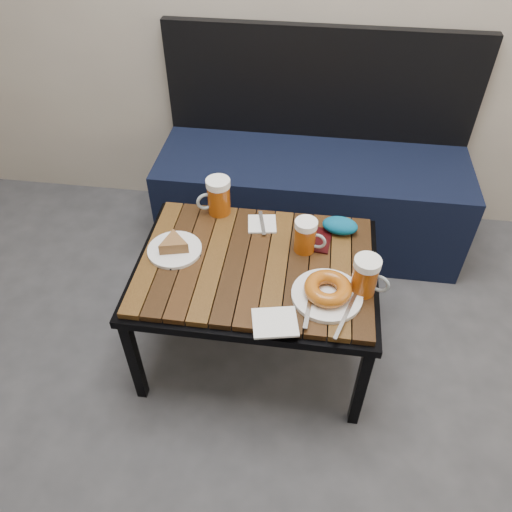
# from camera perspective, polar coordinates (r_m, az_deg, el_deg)

# --- Properties ---
(bench) EXTENTS (1.40, 0.50, 0.95)m
(bench) POSITION_cam_1_polar(r_m,az_deg,el_deg) (2.41, 6.30, 7.61)
(bench) COLOR black
(bench) RESTS_ON ground
(cafe_table) EXTENTS (0.84, 0.62, 0.47)m
(cafe_table) POSITION_cam_1_polar(r_m,az_deg,el_deg) (1.75, 0.00, -1.72)
(cafe_table) COLOR black
(cafe_table) RESTS_ON ground
(beer_mug_left) EXTENTS (0.14, 0.11, 0.15)m
(beer_mug_left) POSITION_cam_1_polar(r_m,az_deg,el_deg) (1.89, -4.37, 6.82)
(beer_mug_left) COLOR #99430C
(beer_mug_left) RESTS_ON cafe_table
(beer_mug_centre) EXTENTS (0.12, 0.09, 0.13)m
(beer_mug_centre) POSITION_cam_1_polar(r_m,az_deg,el_deg) (1.73, 5.73, 2.31)
(beer_mug_centre) COLOR #99430C
(beer_mug_centre) RESTS_ON cafe_table
(beer_mug_right) EXTENTS (0.13, 0.10, 0.14)m
(beer_mug_right) POSITION_cam_1_polar(r_m,az_deg,el_deg) (1.61, 12.45, -2.24)
(beer_mug_right) COLOR #99430C
(beer_mug_right) RESTS_ON cafe_table
(plate_pie) EXTENTS (0.19, 0.19, 0.05)m
(plate_pie) POSITION_cam_1_polar(r_m,az_deg,el_deg) (1.77, -9.33, 1.06)
(plate_pie) COLOR white
(plate_pie) RESTS_ON cafe_table
(plate_bagel) EXTENTS (0.23, 0.30, 0.06)m
(plate_bagel) POSITION_cam_1_polar(r_m,az_deg,el_deg) (1.60, 8.17, -4.03)
(plate_bagel) COLOR white
(plate_bagel) RESTS_ON cafe_table
(napkin_left) EXTENTS (0.12, 0.14, 0.01)m
(napkin_left) POSITION_cam_1_polar(r_m,az_deg,el_deg) (1.87, 0.70, 3.70)
(napkin_left) COLOR white
(napkin_left) RESTS_ON cafe_table
(napkin_right) EXTENTS (0.16, 0.14, 0.01)m
(napkin_right) POSITION_cam_1_polar(r_m,az_deg,el_deg) (1.54, 2.18, -7.59)
(napkin_right) COLOR white
(napkin_right) RESTS_ON cafe_table
(passport_navy) EXTENTS (0.15, 0.15, 0.01)m
(passport_navy) POSITION_cam_1_polar(r_m,az_deg,el_deg) (1.76, -8.74, 0.03)
(passport_navy) COLOR black
(passport_navy) RESTS_ON cafe_table
(passport_burgundy) EXTENTS (0.11, 0.15, 0.01)m
(passport_burgundy) POSITION_cam_1_polar(r_m,az_deg,el_deg) (1.82, 6.96, 1.90)
(passport_burgundy) COLOR black
(passport_burgundy) RESTS_ON cafe_table
(knit_pouch) EXTENTS (0.14, 0.10, 0.06)m
(knit_pouch) POSITION_cam_1_polar(r_m,az_deg,el_deg) (1.85, 9.58, 3.45)
(knit_pouch) COLOR navy
(knit_pouch) RESTS_ON cafe_table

